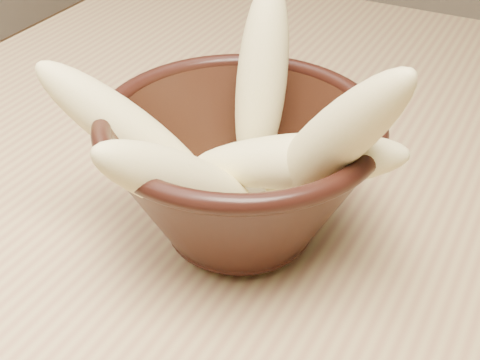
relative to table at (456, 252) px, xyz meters
The scene contains 8 objects.
table is the anchor object (origin of this frame).
bowl 0.26m from the table, 133.36° to the right, with size 0.21×0.21×0.11m.
milk_puddle 0.25m from the table, 133.36° to the right, with size 0.12×0.12×0.02m, color beige.
banana_upright 0.27m from the table, 145.62° to the right, with size 0.04×0.04×0.15m, color #E7DB88.
banana_left 0.34m from the table, 139.84° to the right, with size 0.04×0.04×0.16m, color #E7DB88.
banana_right 0.27m from the table, 114.50° to the right, with size 0.04×0.04×0.19m, color #E7DB88.
banana_across 0.26m from the table, 123.35° to the right, with size 0.04×0.04×0.17m, color #E7DB88.
banana_front 0.32m from the table, 126.14° to the right, with size 0.04×0.04×0.15m, color #E7DB88.
Camera 1 is at (0.04, -0.53, 1.10)m, focal length 50.00 mm.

